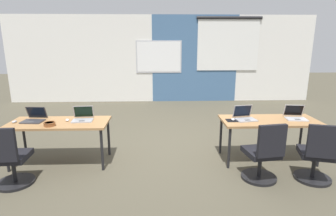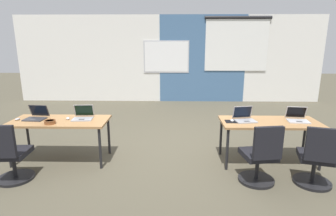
{
  "view_description": "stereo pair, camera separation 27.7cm",
  "coord_description": "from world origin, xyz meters",
  "views": [
    {
      "loc": [
        -0.12,
        -4.93,
        2.03
      ],
      "look_at": [
        0.06,
        -0.15,
        0.82
      ],
      "focal_mm": 29.16,
      "sensor_mm": 36.0,
      "label": 1
    },
    {
      "loc": [
        0.16,
        -4.93,
        2.03
      ],
      "look_at": [
        0.06,
        -0.15,
        0.82
      ],
      "focal_mm": 29.16,
      "sensor_mm": 36.0,
      "label": 2
    }
  ],
  "objects": [
    {
      "name": "ground_plane",
      "position": [
        0.0,
        0.0,
        0.0
      ],
      "size": [
        24.0,
        24.0,
        0.0
      ],
      "color": "#4C4738"
    },
    {
      "name": "chair_near_right_end",
      "position": [
        2.15,
        -1.38,
        0.38
      ],
      "size": [
        0.54,
        0.59,
        0.92
      ],
      "rotation": [
        0.0,
        0.0,
        2.87
      ],
      "color": "black",
      "rests_on": "ground"
    },
    {
      "name": "chair_near_left_end",
      "position": [
        -2.19,
        -1.35,
        0.38
      ],
      "size": [
        0.52,
        0.55,
        0.92
      ],
      "rotation": [
        0.0,
        0.0,
        3.19
      ],
      "color": "black",
      "rests_on": "ground"
    },
    {
      "name": "desk_near_right",
      "position": [
        1.75,
        -0.6,
        0.66
      ],
      "size": [
        1.6,
        0.7,
        0.72
      ],
      "color": "#A37547",
      "rests_on": "ground"
    },
    {
      "name": "mouse_near_left_inner",
      "position": [
        -1.63,
        -0.55,
        0.74
      ],
      "size": [
        0.09,
        0.11,
        0.03
      ],
      "color": "silver",
      "rests_on": "desk_near_left"
    },
    {
      "name": "chair_near_right_inner",
      "position": [
        1.39,
        -1.33,
        0.38
      ],
      "size": [
        0.52,
        0.57,
        0.92
      ],
      "rotation": [
        0.0,
        0.0,
        3.29
      ],
      "color": "black",
      "rests_on": "ground"
    },
    {
      "name": "snack_bowl",
      "position": [
        -1.81,
        -0.81,
        0.76
      ],
      "size": [
        0.18,
        0.18,
        0.06
      ],
      "color": "brown",
      "rests_on": "desk_near_left"
    },
    {
      "name": "laptop_near_left_end",
      "position": [
        -2.17,
        -0.53,
        0.77
      ],
      "size": [
        0.36,
        0.34,
        0.23
      ],
      "rotation": [
        0.0,
        0.0,
        -0.09
      ],
      "color": "#333338",
      "rests_on": "desk_near_left"
    },
    {
      "name": "laptop_near_right_end",
      "position": [
        2.21,
        -0.56,
        0.77
      ],
      "size": [
        0.36,
        0.34,
        0.23
      ],
      "rotation": [
        0.0,
        0.0,
        -0.11
      ],
      "color": "#B7B7BC",
      "rests_on": "desk_near_right"
    },
    {
      "name": "laptop_near_right_inner",
      "position": [
        1.33,
        -0.57,
        0.77
      ],
      "size": [
        0.38,
        0.34,
        0.23
      ],
      "rotation": [
        0.0,
        0.0,
        0.17
      ],
      "color": "#9E9EA3",
      "rests_on": "desk_near_right"
    },
    {
      "name": "mouse_near_right_inner",
      "position": [
        1.12,
        -0.63,
        0.74
      ],
      "size": [
        0.07,
        0.11,
        0.03
      ],
      "color": "silver",
      "rests_on": "mousepad_near_right_inner"
    },
    {
      "name": "mouse_near_left_end",
      "position": [
        -2.45,
        -0.62,
        0.74
      ],
      "size": [
        0.08,
        0.11,
        0.03
      ],
      "color": "#B2B2B7",
      "rests_on": "desk_near_left"
    },
    {
      "name": "back_wall_assembly",
      "position": [
        0.05,
        4.2,
        1.41
      ],
      "size": [
        10.0,
        0.27,
        2.8
      ],
      "color": "silver",
      "rests_on": "ground"
    },
    {
      "name": "desk_near_left",
      "position": [
        -1.75,
        -0.6,
        0.66
      ],
      "size": [
        1.6,
        0.7,
        0.72
      ],
      "color": "#A37547",
      "rests_on": "ground"
    },
    {
      "name": "laptop_near_left_inner",
      "position": [
        -1.38,
        -0.51,
        0.77
      ],
      "size": [
        0.35,
        0.33,
        0.23
      ],
      "rotation": [
        0.0,
        0.0,
        0.08
      ],
      "color": "#9E9EA3",
      "rests_on": "desk_near_left"
    },
    {
      "name": "mousepad_near_right_inner",
      "position": [
        1.12,
        -0.63,
        0.72
      ],
      "size": [
        0.22,
        0.19,
        0.0
      ],
      "color": "black",
      "rests_on": "desk_near_right"
    }
  ]
}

